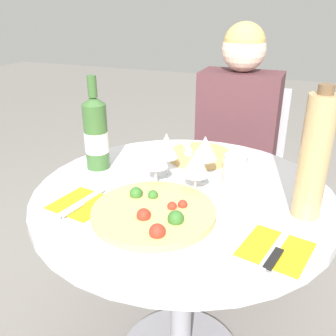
# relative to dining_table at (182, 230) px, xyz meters

# --- Properties ---
(dining_table) EXTENTS (0.93, 0.93, 0.74)m
(dining_table) POSITION_rel_dining_table_xyz_m (0.00, 0.00, 0.00)
(dining_table) COLOR gray
(dining_table) RESTS_ON ground_plane
(chair_behind_diner) EXTENTS (0.43, 0.43, 0.88)m
(chair_behind_diner) POSITION_rel_dining_table_xyz_m (0.01, 0.82, -0.16)
(chair_behind_diner) COLOR #ADADB2
(chair_behind_diner) RESTS_ON ground_plane
(seated_diner) EXTENTS (0.37, 0.43, 1.20)m
(seated_diner) POSITION_rel_dining_table_xyz_m (0.01, 0.68, -0.05)
(seated_diner) COLOR #512D33
(seated_diner) RESTS_ON ground_plane
(pizza_large) EXTENTS (0.34, 0.34, 0.05)m
(pizza_large) POSITION_rel_dining_table_xyz_m (-0.02, -0.17, 0.16)
(pizza_large) COLOR #DBB26B
(pizza_large) RESTS_ON dining_table
(pizza_small_far) EXTENTS (0.24, 0.24, 0.05)m
(pizza_small_far) POSITION_rel_dining_table_xyz_m (-0.03, 0.27, 0.16)
(pizza_small_far) COLOR tan
(pizza_small_far) RESTS_ON dining_table
(wine_bottle) EXTENTS (0.08, 0.08, 0.32)m
(wine_bottle) POSITION_rel_dining_table_xyz_m (-0.34, 0.06, 0.27)
(wine_bottle) COLOR #38602D
(wine_bottle) RESTS_ON dining_table
(tall_carafe) EXTENTS (0.08, 0.08, 0.36)m
(tall_carafe) POSITION_rel_dining_table_xyz_m (0.36, -0.01, 0.32)
(tall_carafe) COLOR tan
(tall_carafe) RESTS_ON dining_table
(sugar_shaker) EXTENTS (0.07, 0.07, 0.12)m
(sugar_shaker) POSITION_rel_dining_table_xyz_m (0.15, 0.05, 0.21)
(sugar_shaker) COLOR silver
(sugar_shaker) RESTS_ON dining_table
(wine_glass_back_right) EXTENTS (0.08, 0.08, 0.16)m
(wine_glass_back_right) POSITION_rel_dining_table_xyz_m (0.04, 0.08, 0.26)
(wine_glass_back_right) COLOR silver
(wine_glass_back_right) RESTS_ON dining_table
(wine_glass_front_left) EXTENTS (0.08, 0.08, 0.15)m
(wine_glass_front_left) POSITION_rel_dining_table_xyz_m (-0.09, -0.01, 0.25)
(wine_glass_front_left) COLOR silver
(wine_glass_front_left) RESTS_ON dining_table
(wine_glass_front_right) EXTENTS (0.08, 0.08, 0.15)m
(wine_glass_front_right) POSITION_rel_dining_table_xyz_m (0.04, -0.01, 0.25)
(wine_glass_front_right) COLOR silver
(wine_glass_front_right) RESTS_ON dining_table
(wine_glass_back_left) EXTENTS (0.08, 0.08, 0.15)m
(wine_glass_back_left) POSITION_rel_dining_table_xyz_m (-0.09, 0.08, 0.25)
(wine_glass_back_left) COLOR silver
(wine_glass_back_left) RESTS_ON dining_table
(place_setting_left) EXTENTS (0.17, 0.19, 0.01)m
(place_setting_left) POSITION_rel_dining_table_xyz_m (-0.24, -0.19, 0.15)
(place_setting_left) COLOR gold
(place_setting_left) RESTS_ON dining_table
(place_setting_right) EXTENTS (0.18, 0.19, 0.01)m
(place_setting_right) POSITION_rel_dining_table_xyz_m (0.31, -0.21, 0.15)
(place_setting_right) COLOR gold
(place_setting_right) RESTS_ON dining_table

